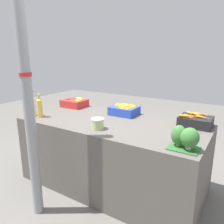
{
  "coord_description": "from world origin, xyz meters",
  "views": [
    {
      "loc": [
        1.17,
        -1.87,
        1.42
      ],
      "look_at": [
        0.0,
        0.0,
        0.84
      ],
      "focal_mm": 35.0,
      "sensor_mm": 36.0,
      "label": 1
    }
  ],
  "objects": [
    {
      "name": "orange_crate",
      "position": [
        -0.01,
        0.3,
        0.8
      ],
      "size": [
        0.3,
        0.25,
        0.13
      ],
      "color": "#2847B7",
      "rests_on": "market_table"
    },
    {
      "name": "support_pole",
      "position": [
        -0.34,
        -0.75,
        1.16
      ],
      "size": [
        0.1,
        0.1,
        2.31
      ],
      "color": "gray",
      "rests_on": "ground_plane"
    },
    {
      "name": "broccoli_pile",
      "position": [
        0.83,
        -0.31,
        0.83
      ],
      "size": [
        0.22,
        0.18,
        0.18
      ],
      "color": "#2D602D",
      "rests_on": "market_table"
    },
    {
      "name": "carrot_crate",
      "position": [
        0.78,
        0.29,
        0.79
      ],
      "size": [
        0.3,
        0.25,
        0.13
      ],
      "color": "black",
      "rests_on": "market_table"
    },
    {
      "name": "juice_bottle_cloudy",
      "position": [
        -0.88,
        -0.29,
        0.86
      ],
      "size": [
        0.06,
        0.06,
        0.29
      ],
      "color": "beige",
      "rests_on": "market_table"
    },
    {
      "name": "juice_bottle_golden",
      "position": [
        -0.77,
        -0.29,
        0.85
      ],
      "size": [
        0.06,
        0.06,
        0.26
      ],
      "color": "gold",
      "rests_on": "market_table"
    },
    {
      "name": "pickle_jar",
      "position": [
        0.02,
        -0.28,
        0.79
      ],
      "size": [
        0.12,
        0.12,
        0.1
      ],
      "color": "#B2C684",
      "rests_on": "market_table"
    },
    {
      "name": "apple_crate",
      "position": [
        -0.78,
        0.3,
        0.8
      ],
      "size": [
        0.3,
        0.25,
        0.13
      ],
      "color": "red",
      "rests_on": "market_table"
    },
    {
      "name": "ground_plane",
      "position": [
        0.0,
        0.0,
        0.0
      ],
      "size": [
        10.0,
        10.0,
        0.0
      ],
      "primitive_type": "plane",
      "color": "#605E59"
    },
    {
      "name": "market_table",
      "position": [
        0.0,
        0.0,
        0.37
      ],
      "size": [
        1.93,
        0.92,
        0.74
      ],
      "primitive_type": "cube",
      "color": "#56514C",
      "rests_on": "ground_plane"
    }
  ]
}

